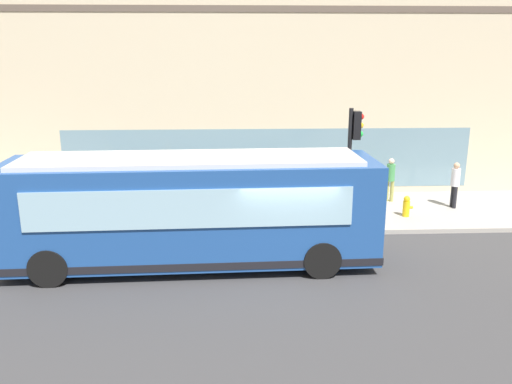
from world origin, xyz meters
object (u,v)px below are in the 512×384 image
(traffic_light_near_corner, at_px, (353,145))
(pedestrian_near_hydrant, at_px, (390,177))
(fire_hydrant, at_px, (406,206))
(pedestrian_near_building_entrance, at_px, (150,188))
(city_bus_nearside, at_px, (192,211))
(newspaper_vending_box, at_px, (135,213))
(pedestrian_by_light_pole, at_px, (455,182))
(pedestrian_walking_along_curb, at_px, (83,187))

(traffic_light_near_corner, distance_m, pedestrian_near_hydrant, 3.85)
(fire_hydrant, xyz_separation_m, pedestrian_near_building_entrance, (0.52, 8.99, 0.64))
(city_bus_nearside, xyz_separation_m, newspaper_vending_box, (2.98, 2.11, -0.95))
(pedestrian_near_hydrant, distance_m, pedestrian_by_light_pole, 2.33)
(city_bus_nearside, bearing_deg, pedestrian_near_building_entrance, 23.48)
(pedestrian_near_hydrant, distance_m, newspaper_vending_box, 9.63)
(pedestrian_by_light_pole, xyz_separation_m, pedestrian_near_building_entrance, (-0.46, 11.08, 0.02))
(city_bus_nearside, height_order, pedestrian_near_building_entrance, city_bus_nearside)
(city_bus_nearside, height_order, fire_hydrant, city_bus_nearside)
(city_bus_nearside, relative_size, newspaper_vending_box, 11.23)
(pedestrian_near_hydrant, bearing_deg, pedestrian_near_building_entrance, 98.91)
(traffic_light_near_corner, relative_size, newspaper_vending_box, 4.31)
(fire_hydrant, xyz_separation_m, pedestrian_walking_along_curb, (0.88, 11.39, 0.59))
(pedestrian_walking_along_curb, bearing_deg, newspaper_vending_box, -125.49)
(newspaper_vending_box, bearing_deg, pedestrian_near_hydrant, -74.85)
(pedestrian_by_light_pole, bearing_deg, pedestrian_near_hydrant, 66.07)
(pedestrian_near_hydrant, bearing_deg, pedestrian_by_light_pole, -113.93)
(pedestrian_near_building_entrance, bearing_deg, pedestrian_by_light_pole, -87.64)
(city_bus_nearside, distance_m, traffic_light_near_corner, 5.91)
(pedestrian_walking_along_curb, relative_size, pedestrian_by_light_pole, 0.97)
(city_bus_nearside, bearing_deg, newspaper_vending_box, 35.37)
(pedestrian_near_hydrant, xyz_separation_m, pedestrian_by_light_pole, (-0.94, -2.13, 0.01))
(pedestrian_by_light_pole, xyz_separation_m, newspaper_vending_box, (-1.57, 11.41, -0.53))
(city_bus_nearside, distance_m, newspaper_vending_box, 3.77)
(traffic_light_near_corner, xyz_separation_m, pedestrian_by_light_pole, (1.75, -4.26, -1.73))
(pedestrian_near_building_entrance, height_order, newspaper_vending_box, pedestrian_near_building_entrance)
(fire_hydrant, distance_m, pedestrian_walking_along_curb, 11.44)
(fire_hydrant, distance_m, newspaper_vending_box, 9.34)
(city_bus_nearside, relative_size, traffic_light_near_corner, 2.60)
(fire_hydrant, bearing_deg, pedestrian_by_light_pole, -65.02)
(city_bus_nearside, xyz_separation_m, pedestrian_walking_along_curb, (4.45, 4.18, -0.45))
(pedestrian_walking_along_curb, relative_size, pedestrian_near_hydrant, 0.99)
(newspaper_vending_box, bearing_deg, city_bus_nearside, -144.63)
(pedestrian_near_hydrant, height_order, pedestrian_by_light_pole, pedestrian_by_light_pole)
(pedestrian_by_light_pole, distance_m, newspaper_vending_box, 11.53)
(fire_hydrant, distance_m, pedestrian_by_light_pole, 2.39)
(pedestrian_walking_along_curb, bearing_deg, city_bus_nearside, -136.81)
(pedestrian_near_building_entrance, bearing_deg, newspaper_vending_box, 163.11)
(traffic_light_near_corner, height_order, pedestrian_by_light_pole, traffic_light_near_corner)
(city_bus_nearside, height_order, pedestrian_by_light_pole, city_bus_nearside)
(pedestrian_walking_along_curb, xyz_separation_m, newspaper_vending_box, (-1.47, -2.06, -0.50))
(traffic_light_near_corner, xyz_separation_m, pedestrian_walking_along_curb, (1.65, 9.22, -1.75))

